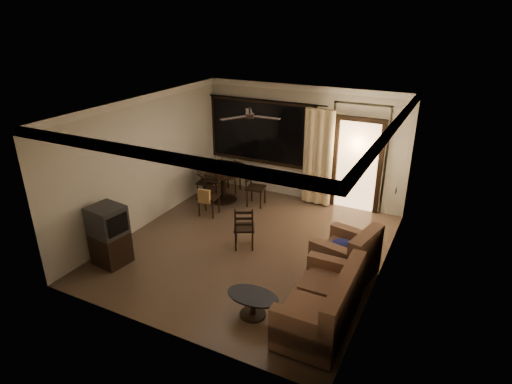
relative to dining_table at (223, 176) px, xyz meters
The scene contains 12 objects.
ground 2.46m from the dining_table, 46.40° to the right, with size 5.50×5.50×0.00m, color #7F6651.
room_shell 2.52m from the dining_table, ahead, with size 5.50×6.70×5.50m.
dining_table is the anchor object (origin of this frame).
dining_chair_west 0.55m from the dining_table, 164.38° to the right, with size 0.47×0.47×0.95m.
dining_chair_east 0.91m from the dining_table, ahead, with size 0.47×0.47×0.95m.
dining_chair_south 0.92m from the dining_table, 82.47° to the right, with size 0.47×0.52×0.95m.
dining_chair_north 0.68m from the dining_table, 100.51° to the left, with size 0.47×0.47×0.95m.
tv_cabinet 3.41m from the dining_table, 96.94° to the right, with size 0.66×0.61×1.14m.
sofa 4.93m from the dining_table, 41.88° to the right, with size 0.91×1.70×0.90m.
armchair 4.09m from the dining_table, 27.19° to the right, with size 1.12×1.12×0.95m.
coffee_table 4.43m from the dining_table, 53.49° to the right, with size 0.84×0.50×0.37m.
side_chair 2.38m from the dining_table, 49.36° to the right, with size 0.54×0.54×0.91m.
Camera 1 is at (3.44, -6.59, 4.37)m, focal length 30.00 mm.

